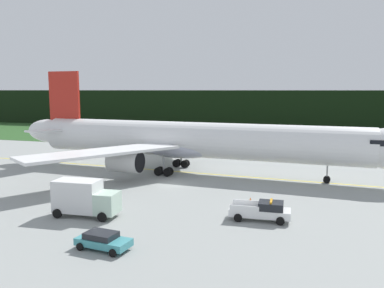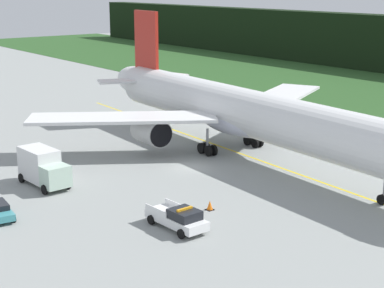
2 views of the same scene
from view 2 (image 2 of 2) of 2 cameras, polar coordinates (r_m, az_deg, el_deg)
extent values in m
plane|color=gray|center=(65.50, -0.21, -2.10)|extent=(320.00, 320.00, 0.00)
cube|color=yellow|center=(69.61, 5.23, -1.16)|extent=(77.04, 4.62, 0.01)
cylinder|color=silver|center=(68.46, 5.33, 2.78)|extent=(48.42, 7.77, 5.07)
ellipsoid|color=silver|center=(89.40, -5.12, 5.78)|extent=(8.32, 4.25, 3.80)
ellipsoid|color=#B7B9CB|center=(70.59, 4.07, 2.01)|extent=(12.18, 5.99, 2.79)
cube|color=silver|center=(81.92, 7.78, 4.19)|extent=(13.99, 20.68, 0.35)
cylinder|color=#B2B2B2|center=(79.24, 7.28, 2.78)|extent=(4.43, 3.14, 2.91)
cylinder|color=black|center=(77.65, 8.34, 2.50)|extent=(0.27, 2.68, 2.67)
cube|color=silver|center=(69.30, -6.29, 2.36)|extent=(15.68, 20.07, 0.35)
cylinder|color=#B2B2B2|center=(69.22, -3.73, 1.16)|extent=(4.43, 3.14, 2.91)
cylinder|color=black|center=(67.39, -2.79, 0.81)|extent=(0.27, 2.68, 2.67)
cube|color=#AD2318|center=(85.99, -4.15, 8.92)|extent=(5.63, 0.75, 9.06)
cube|color=silver|center=(88.73, -2.32, 6.09)|extent=(4.48, 7.03, 0.28)
cube|color=silver|center=(85.36, -6.28, 5.68)|extent=(5.07, 7.12, 0.28)
cylinder|color=gray|center=(56.77, 17.00, -3.67)|extent=(0.20, 0.20, 2.35)
cylinder|color=black|center=(56.94, 16.75, -4.84)|extent=(0.91, 0.27, 0.90)
cylinder|color=gray|center=(73.75, 5.59, 1.15)|extent=(0.28, 0.28, 2.35)
cylinder|color=black|center=(73.29, 5.70, 0.11)|extent=(1.21, 0.37, 1.20)
cylinder|color=black|center=(73.73, 6.12, 0.19)|extent=(1.21, 0.37, 1.20)
cylinder|color=black|center=(74.34, 5.02, 0.33)|extent=(1.21, 0.37, 1.20)
cylinder|color=black|center=(74.77, 5.44, 0.41)|extent=(1.21, 0.37, 1.20)
cylinder|color=gray|center=(69.85, 1.40, 0.46)|extent=(0.28, 0.28, 2.35)
cylinder|color=black|center=(69.79, 1.96, -0.56)|extent=(1.21, 0.37, 1.20)
cylinder|color=black|center=(69.39, 1.50, -0.64)|extent=(1.21, 0.37, 1.20)
cylinder|color=black|center=(70.89, 1.30, -0.31)|extent=(1.21, 0.37, 1.20)
cylinder|color=black|center=(70.50, 0.84, -0.39)|extent=(1.21, 0.37, 1.20)
cube|color=white|center=(49.45, -1.42, -6.81)|extent=(5.68, 2.36, 0.70)
cube|color=black|center=(48.47, -0.68, -6.37)|extent=(2.33, 2.02, 0.70)
cube|color=white|center=(50.81, -1.50, -5.53)|extent=(2.68, 0.24, 0.45)
cube|color=white|center=(49.68, -3.29, -6.02)|extent=(2.68, 0.24, 0.45)
cube|color=orange|center=(48.32, -0.68, -5.90)|extent=(0.28, 1.46, 0.16)
cylinder|color=black|center=(48.86, 0.96, -7.53)|extent=(0.77, 0.28, 0.76)
cylinder|color=black|center=(47.60, -0.97, -8.14)|extent=(0.77, 0.28, 0.76)
cylinder|color=black|center=(51.58, -1.82, -6.32)|extent=(0.77, 0.28, 0.76)
cylinder|color=black|center=(50.39, -3.72, -6.85)|extent=(0.77, 0.28, 0.76)
cube|color=#B3CFBB|center=(58.87, -12.22, -2.89)|extent=(2.05, 2.52, 2.00)
cube|color=silver|center=(61.36, -13.64, -1.76)|extent=(4.44, 2.67, 3.03)
cylinder|color=#99999E|center=(61.08, -13.18, -3.38)|extent=(0.78, 0.15, 1.04)
cylinder|color=#99999E|center=(62.55, -13.92, -3.00)|extent=(0.78, 0.15, 1.04)
cylinder|color=black|center=(59.71, -11.16, -3.59)|extent=(0.91, 0.32, 0.90)
cylinder|color=black|center=(58.64, -13.19, -4.04)|extent=(0.91, 0.32, 0.90)
cylinder|color=black|center=(63.59, -13.23, -2.59)|extent=(0.91, 0.32, 0.90)
cylinder|color=black|center=(62.58, -15.17, -2.99)|extent=(0.91, 0.32, 0.90)
cylinder|color=black|center=(52.73, -15.77, -6.50)|extent=(0.62, 0.25, 0.60)
cylinder|color=black|center=(55.41, -16.58, -5.53)|extent=(0.62, 0.25, 0.60)
cube|color=black|center=(53.51, 1.62, -5.95)|extent=(0.66, 0.66, 0.03)
cone|color=orange|center=(53.37, 1.62, -5.54)|extent=(0.51, 0.51, 0.79)
camera|label=1|loc=(34.88, -51.45, -2.10)|focal=37.28mm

